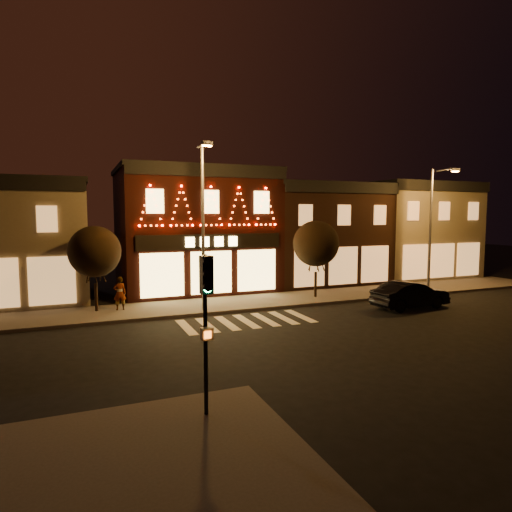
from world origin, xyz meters
TOP-DOWN VIEW (x-y plane):
  - ground at (0.00, 0.00)m, footprint 120.00×120.00m
  - sidewalk_far at (2.00, 8.00)m, footprint 44.00×4.00m
  - sidewalk_near at (-6.50, -7.50)m, footprint 7.00×7.00m
  - building_pulp at (0.00, 13.98)m, footprint 10.20×8.34m
  - building_right_a at (9.50, 13.99)m, footprint 9.20×8.28m
  - building_right_b at (18.50, 13.99)m, footprint 9.20×8.28m
  - traffic_signal_near at (-4.69, -5.47)m, footprint 0.31×0.43m
  - streetlamp_mid at (-1.45, 6.37)m, footprint 0.60×1.99m
  - streetlamp_right at (14.78, 7.16)m, footprint 0.72×1.86m
  - tree_left at (-6.73, 8.59)m, footprint 2.69×2.69m
  - tree_right at (6.04, 7.75)m, footprint 2.82×2.82m
  - dark_sedan at (9.63, 3.42)m, footprint 4.65×1.84m
  - pedestrian at (-5.56, 8.39)m, footprint 0.66×0.44m

SIDE VIEW (x-z plane):
  - ground at x=0.00m, z-range 0.00..0.00m
  - sidewalk_far at x=2.00m, z-range 0.00..0.15m
  - sidewalk_near at x=-6.50m, z-range 0.00..0.15m
  - dark_sedan at x=9.63m, z-range 0.00..1.50m
  - pedestrian at x=-5.56m, z-range 0.15..1.94m
  - traffic_signal_near at x=-4.69m, z-range 0.99..5.11m
  - tree_left at x=-6.73m, z-range 1.05..5.55m
  - tree_right at x=6.04m, z-range 1.09..5.82m
  - building_right_a at x=9.50m, z-range 0.01..7.51m
  - building_right_b at x=18.50m, z-range 0.01..7.81m
  - building_pulp at x=0.00m, z-range 0.01..8.31m
  - streetlamp_right at x=14.78m, z-range 0.85..8.97m
  - streetlamp_mid at x=-1.45m, z-range 0.90..9.55m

